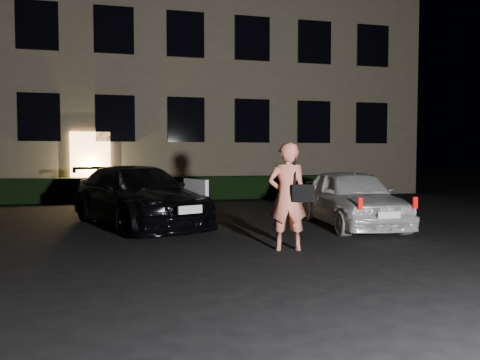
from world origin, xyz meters
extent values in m
plane|color=black|center=(0.00, 0.00, 0.00)|extent=(80.00, 80.00, 0.00)
cube|color=#665C48|center=(0.00, 15.00, 6.00)|extent=(20.00, 8.00, 12.00)
cube|color=#FFB565|center=(-3.50, 10.94, 1.25)|extent=(1.40, 0.10, 2.50)
cube|color=black|center=(-5.20, 10.94, 3.00)|extent=(1.40, 0.10, 1.70)
cube|color=black|center=(-2.60, 10.94, 3.00)|extent=(1.40, 0.10, 1.70)
cube|color=black|center=(0.00, 10.94, 3.00)|extent=(1.40, 0.10, 1.70)
cube|color=black|center=(2.60, 10.94, 3.00)|extent=(1.40, 0.10, 1.70)
cube|color=black|center=(5.20, 10.94, 3.00)|extent=(1.40, 0.10, 1.70)
cube|color=black|center=(7.80, 10.94, 3.00)|extent=(1.40, 0.10, 1.70)
cube|color=black|center=(-5.20, 10.94, 6.20)|extent=(1.40, 0.10, 1.70)
cube|color=black|center=(-2.60, 10.94, 6.20)|extent=(1.40, 0.10, 1.70)
cube|color=black|center=(0.00, 10.94, 6.20)|extent=(1.40, 0.10, 1.70)
cube|color=black|center=(2.60, 10.94, 6.20)|extent=(1.40, 0.10, 1.70)
cube|color=black|center=(5.20, 10.94, 6.20)|extent=(1.40, 0.10, 1.70)
cube|color=black|center=(7.80, 10.94, 6.20)|extent=(1.40, 0.10, 1.70)
cube|color=black|center=(0.00, 10.50, 0.42)|extent=(15.00, 0.70, 0.85)
imported|color=black|center=(-1.98, 4.28, 0.70)|extent=(3.59, 5.18, 1.39)
cube|color=white|center=(-0.68, 3.84, 0.86)|extent=(0.45, 0.96, 0.46)
cube|color=silver|center=(-1.06, 1.96, 0.61)|extent=(0.49, 0.23, 0.16)
imported|color=silver|center=(2.81, 2.96, 0.67)|extent=(1.97, 4.06, 1.34)
cube|color=red|center=(2.07, 1.16, 0.73)|extent=(0.08, 0.06, 0.22)
cube|color=red|center=(3.18, 1.04, 0.73)|extent=(0.08, 0.06, 0.22)
cube|color=silver|center=(2.62, 1.05, 0.51)|extent=(0.45, 0.08, 0.13)
imported|color=#DD745B|center=(0.46, 0.74, 0.93)|extent=(0.73, 0.53, 1.86)
cube|color=black|center=(0.67, 0.59, 1.00)|extent=(0.40, 0.22, 0.30)
cube|color=black|center=(0.55, 0.64, 1.42)|extent=(0.05, 0.07, 0.58)
camera|label=1|loc=(-2.24, -6.88, 1.64)|focal=35.00mm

